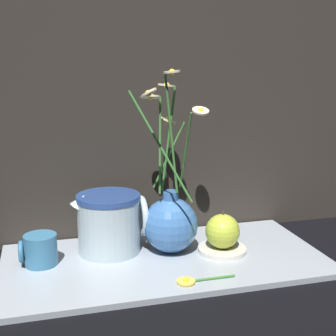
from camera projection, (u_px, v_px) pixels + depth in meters
ground_plane at (165, 263)px, 1.01m from camera, size 6.00×6.00×0.00m
shelf at (165, 260)px, 1.01m from camera, size 0.68×0.33×0.01m
backdrop_wall at (144, 5)px, 1.06m from camera, size 1.18×0.02×1.10m
vase_with_flowers at (170, 220)px, 1.03m from camera, size 0.18×0.22×0.40m
yellow_mug at (39, 250)px, 0.97m from camera, size 0.08×0.07×0.06m
ceramic_pitcher at (110, 221)px, 1.03m from camera, size 0.16×0.14×0.14m
saucer_plate at (221, 249)px, 1.04m from camera, size 0.11×0.11×0.01m
orange_fruit at (222, 231)px, 1.03m from camera, size 0.08×0.08×0.08m
loose_daisy at (193, 280)px, 0.89m from camera, size 0.12×0.04×0.01m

